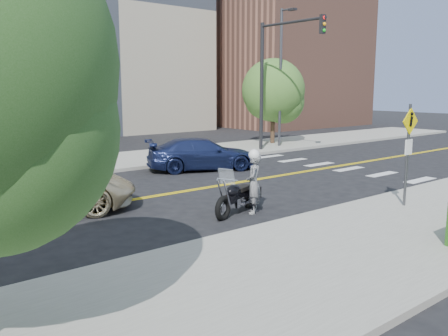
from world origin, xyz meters
TOP-DOWN VIEW (x-y plane):
  - ground_plane at (0.00, 0.00)m, footprint 120.00×120.00m
  - sidewalk_near at (0.00, -7.50)m, footprint 60.00×5.00m
  - sidewalk_far at (0.00, 7.50)m, footprint 60.00×5.00m
  - building_mid at (8.00, 26.00)m, footprint 18.00×14.00m
  - building_right at (26.00, 20.00)m, footprint 14.00×12.00m
  - lamp_post at (12.00, 6.50)m, footprint 0.16×0.16m
  - traffic_light at (10.00, 5.08)m, footprint 0.28×4.50m
  - pedestrian_sign at (4.20, -6.31)m, footprint 0.78×0.08m
  - motorcyclist at (0.49, -3.70)m, footprint 0.76×0.74m
  - motorcycle at (0.15, -3.41)m, footprint 2.42×1.48m
  - suv at (-4.31, 0.41)m, footprint 6.21×4.62m
  - parked_car_silver at (-3.55, 3.33)m, footprint 3.91×2.14m
  - parked_car_blue at (3.76, 3.22)m, footprint 5.27×3.74m
  - tree_far_a at (-2.94, 7.71)m, footprint 3.59×3.59m
  - tree_far_b at (12.71, 7.78)m, footprint 3.94×3.94m

SIDE VIEW (x-z plane):
  - ground_plane at x=0.00m, z-range 0.00..0.00m
  - sidewalk_near at x=0.00m, z-range 0.00..0.15m
  - sidewalk_far at x=0.00m, z-range 0.00..0.15m
  - parked_car_silver at x=-3.55m, z-range 0.00..1.22m
  - motorcycle at x=0.15m, z-range 0.00..1.41m
  - parked_car_blue at x=3.76m, z-range 0.00..1.42m
  - suv at x=-4.31m, z-range 0.00..1.57m
  - motorcyclist at x=0.49m, z-range 0.00..1.87m
  - pedestrian_sign at x=4.20m, z-range 0.46..3.46m
  - tree_far_a at x=-2.94m, z-range 0.65..5.55m
  - tree_far_b at x=12.71m, z-range 0.75..6.19m
  - lamp_post at x=12.00m, z-range 0.15..8.15m
  - traffic_light at x=10.00m, z-range 1.17..8.17m
  - building_right at x=26.00m, z-range 0.00..12.00m
  - building_mid at x=8.00m, z-range 0.00..20.00m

